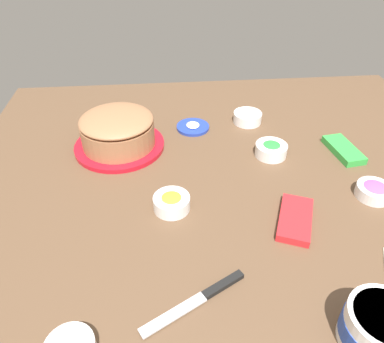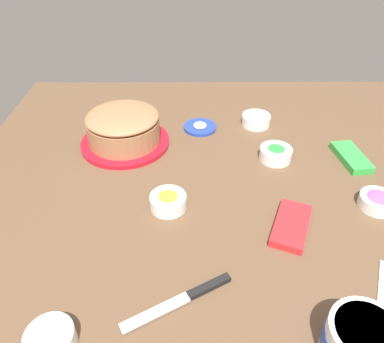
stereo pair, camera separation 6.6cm
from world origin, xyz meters
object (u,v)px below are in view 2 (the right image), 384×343
(candy_box_lower, at_px, (291,225))
(sprinkle_bowl_pink, at_px, (256,120))
(frosted_cake, at_px, (124,129))
(sprinkle_bowl_rainbow, at_px, (377,200))
(spreading_knife, at_px, (188,297))
(sprinkle_bowl_yellow, at_px, (168,202))
(sprinkle_bowl_blue, at_px, (51,340))
(candy_box_upper, at_px, (351,157))
(frosting_tub_lid, at_px, (200,127))
(frosting_tub, at_px, (362,343))
(sprinkle_bowl_green, at_px, (276,153))

(candy_box_lower, bearing_deg, sprinkle_bowl_pink, 24.07)
(frosted_cake, xyz_separation_m, sprinkle_bowl_rainbow, (-0.29, -0.68, -0.04))
(spreading_knife, bearing_deg, sprinkle_bowl_yellow, 11.02)
(sprinkle_bowl_blue, relative_size, sprinkle_bowl_pink, 0.89)
(sprinkle_bowl_pink, height_order, candy_box_upper, sprinkle_bowl_pink)
(sprinkle_bowl_blue, distance_m, sprinkle_bowl_yellow, 0.40)
(candy_box_upper, bearing_deg, frosting_tub_lid, 59.22)
(frosting_tub, bearing_deg, candy_box_lower, 8.50)
(frosting_tub, distance_m, sprinkle_bowl_blue, 0.53)
(frosted_cake, height_order, frosting_tub, frosted_cake)
(frosting_tub_lid, xyz_separation_m, sprinkle_bowl_yellow, (-0.39, 0.09, 0.01))
(sprinkle_bowl_green, relative_size, sprinkle_bowl_blue, 1.11)
(sprinkle_bowl_green, bearing_deg, sprinkle_bowl_yellow, 124.33)
(frosting_tub_lid, bearing_deg, candy_box_lower, -156.01)
(frosted_cake, height_order, sprinkle_bowl_green, frosted_cake)
(frosting_tub, distance_m, candy_box_upper, 0.61)
(frosted_cake, xyz_separation_m, frosting_tub, (-0.67, -0.49, -0.01))
(frosting_tub, xyz_separation_m, candy_box_lower, (0.30, 0.05, -0.03))
(frosting_tub, relative_size, sprinkle_bowl_green, 1.33)
(frosting_tub_lid, distance_m, sprinkle_bowl_rainbow, 0.58)
(sprinkle_bowl_yellow, bearing_deg, candy_box_upper, -69.11)
(frosting_tub, bearing_deg, sprinkle_bowl_green, 2.95)
(frosting_tub_lid, distance_m, sprinkle_bowl_blue, 0.79)
(sprinkle_bowl_green, bearing_deg, frosting_tub_lid, 51.02)
(spreading_knife, height_order, sprinkle_bowl_rainbow, sprinkle_bowl_rainbow)
(candy_box_lower, bearing_deg, sprinkle_bowl_yellow, 98.61)
(sprinkle_bowl_blue, relative_size, candy_box_lower, 0.56)
(frosting_tub, xyz_separation_m, frosting_tub_lid, (0.76, 0.25, -0.04))
(spreading_knife, relative_size, sprinkle_bowl_blue, 2.52)
(frosted_cake, relative_size, candy_box_upper, 1.88)
(candy_box_lower, bearing_deg, frosting_tub_lid, 46.45)
(frosting_tub_lid, height_order, sprinkle_bowl_pink, sprinkle_bowl_pink)
(frosting_tub_lid, height_order, spreading_knife, frosting_tub_lid)
(frosting_tub, bearing_deg, frosted_cake, 36.19)
(frosted_cake, xyz_separation_m, frosting_tub_lid, (0.09, -0.24, -0.05))
(frosting_tub, xyz_separation_m, candy_box_upper, (0.58, -0.20, -0.03))
(spreading_knife, xyz_separation_m, sprinkle_bowl_green, (0.47, -0.26, 0.02))
(frosting_tub, distance_m, candy_box_lower, 0.31)
(sprinkle_bowl_pink, relative_size, candy_box_upper, 0.65)
(sprinkle_bowl_rainbow, height_order, candy_box_lower, sprinkle_bowl_rainbow)
(sprinkle_bowl_rainbow, distance_m, sprinkle_bowl_green, 0.30)
(sprinkle_bowl_blue, bearing_deg, frosting_tub_lid, -20.34)
(sprinkle_bowl_pink, bearing_deg, spreading_knife, 161.20)
(sprinkle_bowl_green, distance_m, candy_box_lower, 0.28)
(frosting_tub_lid, bearing_deg, candy_box_upper, -112.60)
(candy_box_upper, bearing_deg, sprinkle_bowl_pink, 42.04)
(frosting_tub_lid, relative_size, sprinkle_bowl_yellow, 1.19)
(sprinkle_bowl_rainbow, distance_m, candy_box_lower, 0.25)
(frosting_tub, bearing_deg, candy_box_upper, -18.69)
(sprinkle_bowl_blue, bearing_deg, sprinkle_bowl_yellow, -27.87)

